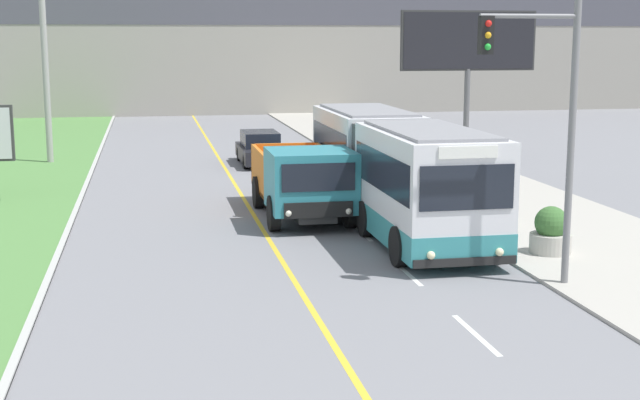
% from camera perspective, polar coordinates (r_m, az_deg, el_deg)
% --- Properties ---
extents(city_bus, '(2.73, 12.60, 3.21)m').
position_cam_1_polar(city_bus, '(26.63, 4.74, 1.91)').
color(city_bus, silver).
rests_on(city_bus, ground_plane).
extents(dump_truck, '(2.56, 6.38, 2.30)m').
position_cam_1_polar(dump_truck, '(26.93, -0.94, 1.10)').
color(dump_truck, black).
rests_on(dump_truck, ground_plane).
extents(car_distant, '(1.80, 4.30, 1.45)m').
position_cam_1_polar(car_distant, '(39.60, -3.85, 3.29)').
color(car_distant, black).
rests_on(car_distant, ground_plane).
extents(utility_pole_far, '(1.80, 0.28, 10.56)m').
position_cam_1_polar(utility_pole_far, '(41.51, -17.25, 9.62)').
color(utility_pole_far, '#9E9E99').
rests_on(utility_pole_far, ground_plane).
extents(traffic_light_mast, '(2.28, 0.32, 6.37)m').
position_cam_1_polar(traffic_light_mast, '(19.97, 14.31, 5.76)').
color(traffic_light_mast, slate).
rests_on(traffic_light_mast, ground_plane).
extents(billboard_large, '(5.73, 0.24, 6.63)m').
position_cam_1_polar(billboard_large, '(37.37, 9.48, 9.65)').
color(billboard_large, '#59595B').
rests_on(billboard_large, ground_plane).
extents(planter_round_near, '(1.06, 1.06, 1.21)m').
position_cam_1_polar(planter_round_near, '(23.53, 14.56, -2.03)').
color(planter_round_near, '#B7B2A8').
rests_on(planter_round_near, sidewalk_right).
extents(planter_round_second, '(1.00, 1.00, 1.20)m').
position_cam_1_polar(planter_round_second, '(26.90, 10.80, -0.37)').
color(planter_round_second, '#B7B2A8').
rests_on(planter_round_second, sidewalk_right).
extents(planter_round_third, '(0.99, 0.99, 1.13)m').
position_cam_1_polar(planter_round_third, '(30.44, 8.18, 0.88)').
color(planter_round_third, '#B7B2A8').
rests_on(planter_round_third, sidewalk_right).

